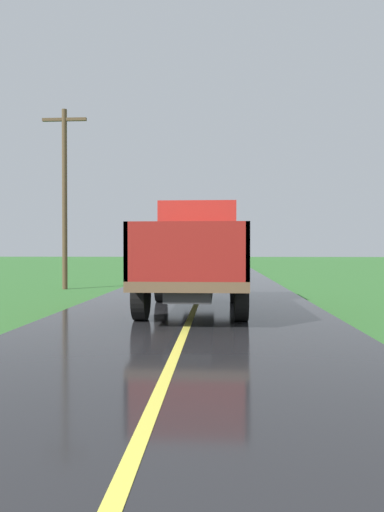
% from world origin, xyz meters
% --- Properties ---
extents(banana_truck_near, '(2.38, 5.82, 2.80)m').
position_xyz_m(banana_truck_near, '(0.02, 12.51, 1.48)').
color(banana_truck_near, '#2D2D30').
rests_on(banana_truck_near, road_surface).
extents(utility_pole_roadside, '(1.76, 0.20, 7.10)m').
position_xyz_m(utility_pole_roadside, '(-5.47, 18.31, 3.81)').
color(utility_pole_roadside, brown).
rests_on(utility_pole_roadside, ground).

